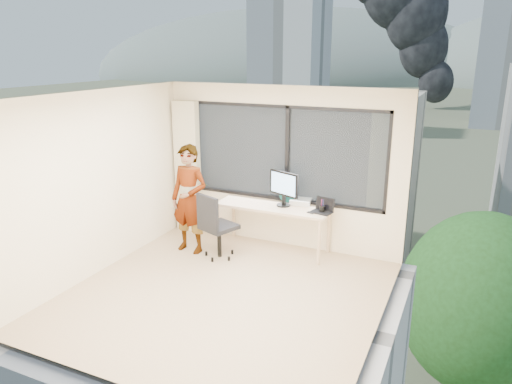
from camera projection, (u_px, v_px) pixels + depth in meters
The scene contains 24 objects.
floor at pixel (225, 294), 6.35m from camera, with size 4.00×4.00×0.01m, color tan.
ceiling at pixel (221, 96), 5.61m from camera, with size 4.00×4.00×0.01m, color white.
wall_front at pixel (115, 263), 4.24m from camera, with size 4.00×0.01×2.60m, color #F5E3BD.
wall_left at pixel (99, 183), 6.78m from camera, with size 0.01×4.00×2.60m, color #F5E3BD.
wall_right at pixel (385, 224), 5.18m from camera, with size 0.01×4.00×2.60m, color #F5E3BD.
window_wall at pixel (285, 154), 7.64m from camera, with size 3.30×0.16×1.55m, color black, non-canonical shape.
curtain at pixel (188, 167), 8.35m from camera, with size 0.45×0.14×2.30m, color beige.
desk at pixel (273, 228), 7.69m from camera, with size 1.80×0.60×0.75m, color beige.
chair at pixel (219, 225), 7.37m from camera, with size 0.54×0.54×1.06m, color black, non-canonical shape.
person at pixel (189, 199), 7.51m from camera, with size 0.63×0.41×1.73m, color #2D2D33.
monitor at pixel (284, 189), 7.49m from camera, with size 0.56×0.12×0.56m, color black, non-canonical shape.
game_console at pixel (301, 201), 7.66m from camera, with size 0.32×0.27×0.08m, color white.
laptop at pixel (322, 206), 7.22m from camera, with size 0.31×0.33×0.20m, color black, non-canonical shape.
cellphone at pixel (311, 213), 7.23m from camera, with size 0.11×0.05×0.01m, color black.
pen_cup at pixel (322, 209), 7.25m from camera, with size 0.08×0.08×0.10m, color black.
handbag at pixel (287, 196), 7.71m from camera, with size 0.28×0.14×0.21m, color #0C4C4B.
exterior_ground at pixel (462, 124), 114.92m from camera, with size 400.00×400.00×0.04m, color #515B3D.
near_bldg_a at pixel (305, 182), 38.09m from camera, with size 16.00×12.00×14.00m, color beige.
far_tower_a at pixel (290, 65), 103.12m from camera, with size 14.00×14.00×28.00m, color silver.
far_tower_b at pixel (509, 60), 107.46m from camera, with size 13.00×13.00×30.00m, color silver.
far_tower_d at pixel (278, 69), 161.89m from camera, with size 16.00×14.00×22.00m, color silver.
hill_a at pixel (290, 75), 337.13m from camera, with size 288.00×216.00×90.00m, color slate.
tree_a at pixel (176, 238), 34.76m from camera, with size 7.00×7.00×8.00m, color #28521B, non-canonical shape.
tree_b at pixel (477, 322), 23.15m from camera, with size 7.60×7.60×9.00m, color #28521B, non-canonical shape.
Camera 1 is at (2.75, -5.01, 3.11)m, focal length 33.58 mm.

